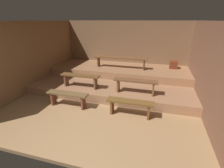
{
  "coord_description": "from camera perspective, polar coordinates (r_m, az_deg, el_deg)",
  "views": [
    {
      "loc": [
        1.45,
        -2.24,
        2.26
      ],
      "look_at": [
        0.16,
        2.26,
        0.46
      ],
      "focal_mm": 26.73,
      "sensor_mm": 36.0,
      "label": 1
    }
  ],
  "objects": [
    {
      "name": "wall_back",
      "position": [
        7.37,
        4.59,
        12.11
      ],
      "size": [
        5.98,
        0.06,
        2.24
      ],
      "primitive_type": "cube",
      "color": "brown",
      "rests_on": "ground"
    },
    {
      "name": "bench_middle_center",
      "position": [
        6.43,
        2.96,
        8.44
      ],
      "size": [
        2.04,
        0.25,
        0.41
      ],
      "color": "brown",
      "rests_on": "platform_middle"
    },
    {
      "name": "platform_lower",
      "position": [
        6.12,
        1.31,
        0.7
      ],
      "size": [
        5.18,
        3.11,
        0.26
      ],
      "primitive_type": "cube",
      "color": "#996A4A",
      "rests_on": "ground"
    },
    {
      "name": "ground",
      "position": [
        5.4,
        -1.09,
        -4.13
      ],
      "size": [
        5.98,
        5.67,
        0.08
      ],
      "primitive_type": "cube",
      "color": "#9C754D"
    },
    {
      "name": "bench_floor_left",
      "position": [
        4.73,
        -14.98,
        -3.99
      ],
      "size": [
        1.16,
        0.25,
        0.41
      ],
      "color": "brown",
      "rests_on": "ground"
    },
    {
      "name": "bench_lower_left",
      "position": [
        5.3,
        -10.8,
        2.17
      ],
      "size": [
        1.25,
        0.25,
        0.41
      ],
      "color": "brown",
      "rests_on": "platform_lower"
    },
    {
      "name": "wall_left",
      "position": [
        6.3,
        -24.9,
        8.72
      ],
      "size": [
        0.06,
        5.67,
        2.24
      ],
      "primitive_type": "cube",
      "color": "brown",
      "rests_on": "ground"
    },
    {
      "name": "wall_right",
      "position": [
        4.95,
        29.33,
        5.05
      ],
      "size": [
        0.06,
        5.67,
        2.24
      ],
      "primitive_type": "cube",
      "color": "brown",
      "rests_on": "ground"
    },
    {
      "name": "platform_middle",
      "position": [
        6.67,
        2.84,
        4.77
      ],
      "size": [
        5.18,
        1.73,
        0.26
      ],
      "primitive_type": "cube",
      "color": "#9A6A46",
      "rests_on": "platform_lower"
    },
    {
      "name": "bench_lower_right",
      "position": [
        4.8,
        8.04,
        0.35
      ],
      "size": [
        1.25,
        0.25,
        0.41
      ],
      "color": "brown",
      "rests_on": "platform_lower"
    },
    {
      "name": "bench_floor_right",
      "position": [
        4.17,
        6.2,
        -6.9
      ],
      "size": [
        1.16,
        0.25,
        0.41
      ],
      "color": "brown",
      "rests_on": "ground"
    },
    {
      "name": "wooden_crate_middle",
      "position": [
        6.82,
        20.29,
        6.22
      ],
      "size": [
        0.29,
        0.29,
        0.29
      ],
      "primitive_type": "cube",
      "color": "#632C18",
      "rests_on": "platform_middle"
    }
  ]
}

